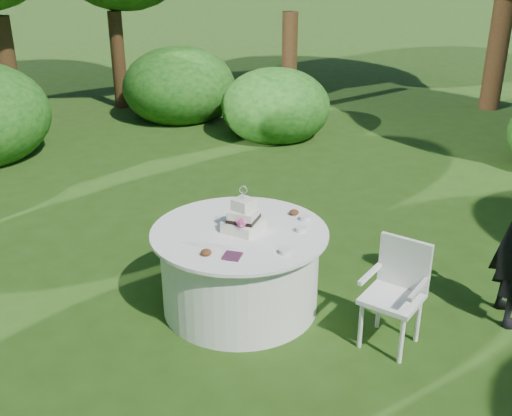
# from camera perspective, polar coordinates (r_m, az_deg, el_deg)

# --- Properties ---
(ground) EXTENTS (80.00, 80.00, 0.00)m
(ground) POSITION_cam_1_polar(r_m,az_deg,el_deg) (5.60, -1.50, -9.27)
(ground) COLOR #223D10
(ground) RESTS_ON ground
(napkins) EXTENTS (0.14, 0.14, 0.02)m
(napkins) POSITION_cam_1_polar(r_m,az_deg,el_deg) (4.78, -2.28, -4.59)
(napkins) COLOR #4D213B
(napkins) RESTS_ON table
(feather_plume) EXTENTS (0.48, 0.07, 0.01)m
(feather_plume) POSITION_cam_1_polar(r_m,az_deg,el_deg) (4.97, -4.56, -3.55)
(feather_plume) COLOR white
(feather_plume) RESTS_ON table
(table) EXTENTS (1.56, 1.56, 0.77)m
(table) POSITION_cam_1_polar(r_m,az_deg,el_deg) (5.40, -1.54, -5.80)
(table) COLOR silver
(table) RESTS_ON ground
(cake) EXTENTS (0.37, 0.37, 0.42)m
(cake) POSITION_cam_1_polar(r_m,az_deg,el_deg) (5.17, -1.20, -1.04)
(cake) COLOR white
(cake) RESTS_ON table
(chair) EXTENTS (0.55, 0.55, 0.90)m
(chair) POSITION_cam_1_polar(r_m,az_deg,el_deg) (5.02, 13.29, -7.21)
(chair) COLOR white
(chair) RESTS_ON ground
(votives) EXTENTS (0.14, 0.78, 0.04)m
(votives) POSITION_cam_1_polar(r_m,az_deg,el_deg) (5.15, 3.99, -2.31)
(votives) COLOR white
(votives) RESTS_ON table
(petal_cups) EXTENTS (0.60, 1.06, 0.05)m
(petal_cups) POSITION_cam_1_polar(r_m,az_deg,el_deg) (5.15, -0.27, -2.19)
(petal_cups) COLOR #562D16
(petal_cups) RESTS_ON table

